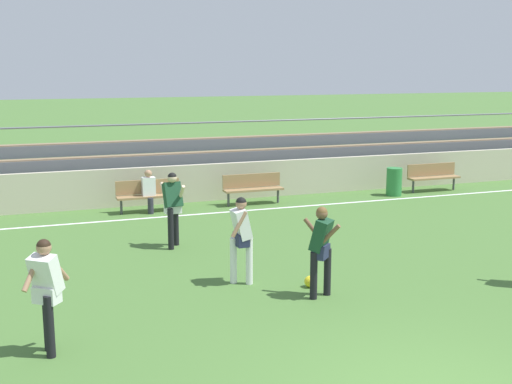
% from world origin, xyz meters
% --- Properties ---
extents(field_line_sideline, '(44.00, 0.12, 0.01)m').
position_xyz_m(field_line_sideline, '(0.00, 11.04, 0.00)').
color(field_line_sideline, white).
rests_on(field_line_sideline, ground).
extents(sideline_wall, '(48.00, 0.16, 1.13)m').
position_xyz_m(sideline_wall, '(0.00, 12.79, 0.57)').
color(sideline_wall, beige).
rests_on(sideline_wall, ground).
extents(bleacher_stand, '(27.15, 2.71, 2.12)m').
position_xyz_m(bleacher_stand, '(3.09, 14.78, 0.89)').
color(bleacher_stand, '#897051').
rests_on(bleacher_stand, ground).
extents(bench_near_wall_gap, '(1.80, 0.40, 0.90)m').
position_xyz_m(bench_near_wall_gap, '(7.99, 11.85, 0.55)').
color(bench_near_wall_gap, '#99754C').
rests_on(bench_near_wall_gap, ground).
extents(bench_near_bin, '(1.80, 0.40, 0.90)m').
position_xyz_m(bench_near_bin, '(-1.41, 11.85, 0.55)').
color(bench_near_bin, '#99754C').
rests_on(bench_near_bin, ground).
extents(bench_far_right, '(1.80, 0.40, 0.90)m').
position_xyz_m(bench_far_right, '(1.71, 11.85, 0.55)').
color(bench_far_right, '#99754C').
rests_on(bench_far_right, ground).
extents(trash_bin, '(0.49, 0.49, 0.88)m').
position_xyz_m(trash_bin, '(6.38, 11.60, 0.44)').
color(trash_bin, '#2D7F3D').
rests_on(trash_bin, ground).
extents(spectator_seated, '(0.36, 0.42, 1.21)m').
position_xyz_m(spectator_seated, '(-1.41, 11.73, 0.70)').
color(spectator_seated, '#2D2D38').
rests_on(spectator_seated, ground).
extents(player_dark_wide_right, '(0.52, 0.75, 1.65)m').
position_xyz_m(player_dark_wide_right, '(0.20, 3.87, 0.98)').
color(player_dark_wide_right, black).
rests_on(player_dark_wide_right, ground).
extents(player_white_on_ball, '(0.52, 0.44, 1.67)m').
position_xyz_m(player_white_on_ball, '(-0.89, 5.04, 0.99)').
color(player_white_on_ball, white).
rests_on(player_white_on_ball, ground).
extents(player_dark_trailing_run, '(0.45, 0.67, 1.72)m').
position_xyz_m(player_dark_trailing_run, '(-1.55, 7.96, 1.03)').
color(player_dark_trailing_run, black).
rests_on(player_dark_trailing_run, ground).
extents(player_white_wide_left, '(0.68, 0.52, 1.70)m').
position_xyz_m(player_white_wide_left, '(-4.45, 3.02, 1.01)').
color(player_white_wide_left, black).
rests_on(player_white_wide_left, ground).
extents(soccer_ball, '(0.22, 0.22, 0.22)m').
position_xyz_m(soccer_ball, '(0.25, 4.40, 0.11)').
color(soccer_ball, yellow).
rests_on(soccer_ball, ground).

